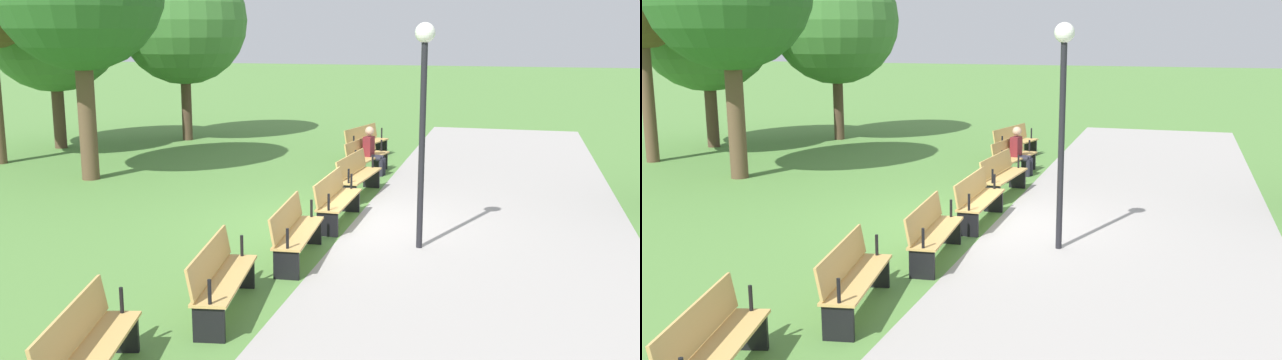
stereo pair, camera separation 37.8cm
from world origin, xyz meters
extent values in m
plane|color=#54843D|center=(0.00, 0.00, 0.00)|extent=(120.00, 120.00, 0.00)
cube|color=#A39E99|center=(0.00, 2.73, 0.00)|extent=(28.12, 5.01, 0.01)
cube|color=tan|center=(-6.84, -0.84, 0.45)|extent=(1.97, 0.89, 0.04)
cube|color=tan|center=(-6.89, -1.04, 0.69)|extent=(1.89, 0.57, 0.40)
cube|color=black|center=(-7.71, -0.62, 0.21)|extent=(0.15, 0.38, 0.43)
cylinder|color=black|center=(-7.71, -0.60, 0.61)|extent=(0.05, 0.05, 0.30)
cube|color=black|center=(-5.97, -1.06, 0.21)|extent=(0.15, 0.38, 0.43)
cylinder|color=black|center=(-5.96, -1.04, 0.61)|extent=(0.05, 0.05, 0.30)
cube|color=tan|center=(-4.59, -0.38, 0.45)|extent=(1.97, 0.75, 0.04)
cube|color=tan|center=(-4.62, -0.57, 0.69)|extent=(1.91, 0.42, 0.40)
cube|color=black|center=(-5.47, -0.23, 0.21)|extent=(0.12, 0.38, 0.43)
cylinder|color=black|center=(-5.47, -0.21, 0.61)|extent=(0.05, 0.05, 0.30)
cube|color=black|center=(-3.70, -0.52, 0.21)|extent=(0.12, 0.38, 0.43)
cylinder|color=black|center=(-3.69, -0.50, 0.61)|extent=(0.05, 0.05, 0.30)
cube|color=tan|center=(-2.30, -0.09, 0.45)|extent=(1.95, 0.60, 0.04)
cube|color=tan|center=(-2.32, -0.29, 0.69)|extent=(1.92, 0.26, 0.40)
cube|color=black|center=(-3.20, -0.02, 0.21)|extent=(0.09, 0.38, 0.43)
cylinder|color=black|center=(-3.20, 0.00, 0.61)|extent=(0.05, 0.05, 0.30)
cube|color=black|center=(-1.40, -0.17, 0.21)|extent=(0.09, 0.38, 0.43)
cylinder|color=black|center=(-1.40, -0.15, 0.61)|extent=(0.05, 0.05, 0.30)
cube|color=tan|center=(0.00, 0.00, 0.45)|extent=(1.92, 0.44, 0.04)
cube|color=tan|center=(0.00, -0.20, 0.69)|extent=(1.92, 0.10, 0.40)
cube|color=black|center=(-0.90, 0.00, 0.21)|extent=(0.06, 0.37, 0.43)
cylinder|color=black|center=(-0.90, 0.02, 0.61)|extent=(0.04, 0.04, 0.30)
cube|color=black|center=(0.90, 0.00, 0.21)|extent=(0.06, 0.37, 0.43)
cylinder|color=black|center=(0.90, 0.02, 0.61)|extent=(0.04, 0.04, 0.30)
cube|color=tan|center=(2.30, -0.09, 0.45)|extent=(1.95, 0.60, 0.04)
cube|color=tan|center=(2.32, -0.29, 0.69)|extent=(1.92, 0.26, 0.40)
cube|color=black|center=(1.40, -0.17, 0.21)|extent=(0.09, 0.38, 0.43)
cylinder|color=black|center=(1.40, -0.15, 0.61)|extent=(0.05, 0.05, 0.30)
cube|color=black|center=(3.20, -0.02, 0.21)|extent=(0.09, 0.38, 0.43)
cylinder|color=black|center=(3.20, 0.00, 0.61)|extent=(0.05, 0.05, 0.30)
cube|color=tan|center=(4.59, -0.38, 0.45)|extent=(1.97, 0.75, 0.04)
cube|color=tan|center=(4.62, -0.57, 0.69)|extent=(1.91, 0.42, 0.40)
cube|color=black|center=(3.70, -0.52, 0.21)|extent=(0.12, 0.38, 0.43)
cylinder|color=black|center=(3.69, -0.50, 0.61)|extent=(0.05, 0.05, 0.30)
cube|color=black|center=(5.47, -0.23, 0.21)|extent=(0.12, 0.38, 0.43)
cylinder|color=black|center=(5.47, -0.21, 0.61)|extent=(0.05, 0.05, 0.30)
cube|color=tan|center=(6.84, -0.84, 0.45)|extent=(1.97, 0.89, 0.04)
cube|color=tan|center=(6.89, -1.04, 0.69)|extent=(1.89, 0.57, 0.40)
cube|color=black|center=(5.97, -1.06, 0.21)|extent=(0.15, 0.38, 0.43)
cylinder|color=black|center=(5.96, -1.04, 0.61)|extent=(0.05, 0.05, 0.30)
cube|color=maroon|center=(-4.67, -0.38, 0.70)|extent=(0.35, 0.25, 0.50)
sphere|color=tan|center=(-4.66, -0.36, 1.09)|extent=(0.22, 0.22, 0.22)
cylinder|color=#23232D|center=(-4.73, -0.19, 0.43)|extent=(0.19, 0.38, 0.13)
cylinder|color=#23232D|center=(-4.70, -0.01, 0.21)|extent=(0.13, 0.13, 0.43)
cylinder|color=#23232D|center=(-4.55, -0.22, 0.43)|extent=(0.19, 0.38, 0.13)
cylinder|color=#23232D|center=(-4.52, -0.04, 0.21)|extent=(0.13, 0.13, 0.43)
cylinder|color=#4C3828|center=(-8.81, -7.19, 1.25)|extent=(0.32, 0.32, 2.50)
sphere|color=#3D7533|center=(-8.81, -7.19, 3.81)|extent=(4.03, 4.03, 4.03)
cylinder|color=#4C3828|center=(-6.31, -10.20, 1.20)|extent=(0.36, 0.36, 2.40)
sphere|color=#3D7533|center=(-6.31, -10.20, 3.72)|extent=(4.06, 4.06, 4.06)
cylinder|color=brown|center=(-2.39, -6.71, 1.63)|extent=(0.41, 0.41, 3.25)
cylinder|color=black|center=(1.15, 1.63, 1.67)|extent=(0.10, 0.10, 3.34)
sphere|color=white|center=(1.15, 1.63, 3.48)|extent=(0.32, 0.32, 0.32)
camera|label=1|loc=(12.68, 3.02, 3.53)|focal=40.76mm
camera|label=2|loc=(12.57, 3.38, 3.53)|focal=40.76mm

